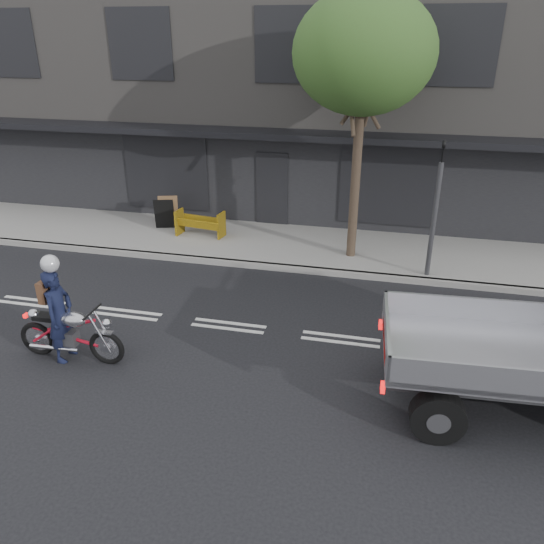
{
  "coord_description": "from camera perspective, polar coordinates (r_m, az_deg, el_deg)",
  "views": [
    {
      "loc": [
        3.13,
        -9.39,
        5.78
      ],
      "look_at": [
        0.84,
        0.5,
        1.14
      ],
      "focal_mm": 35.0,
      "sensor_mm": 36.0,
      "label": 1
    }
  ],
  "objects": [
    {
      "name": "street_tree",
      "position": [
        13.63,
        9.86,
        22.13
      ],
      "size": [
        3.4,
        3.4,
        6.74
      ],
      "color": "#382B21",
      "rests_on": "ground"
    },
    {
      "name": "motorcycle",
      "position": [
        10.78,
        -20.92,
        -6.09
      ],
      "size": [
        2.18,
        0.63,
        1.12
      ],
      "rotation": [
        0.0,
        0.0,
        0.01
      ],
      "color": "black",
      "rests_on": "ground"
    },
    {
      "name": "kerb",
      "position": [
        14.08,
        -0.94,
        0.67
      ],
      "size": [
        32.0,
        0.2,
        0.15
      ],
      "primitive_type": "cube",
      "color": "gray",
      "rests_on": "ground"
    },
    {
      "name": "sandwich_board",
      "position": [
        16.73,
        -11.5,
        6.13
      ],
      "size": [
        0.69,
        0.56,
        0.95
      ],
      "primitive_type": null,
      "rotation": [
        0.0,
        0.0,
        0.3
      ],
      "color": "black",
      "rests_on": "sidewalk"
    },
    {
      "name": "sidewalk",
      "position": [
        15.52,
        0.48,
        3.0
      ],
      "size": [
        32.0,
        3.2,
        0.15
      ],
      "primitive_type": "cube",
      "color": "gray",
      "rests_on": "ground"
    },
    {
      "name": "traffic_light_pole",
      "position": [
        13.43,
        17.04,
        5.58
      ],
      "size": [
        0.12,
        0.12,
        3.5
      ],
      "color": "#2D2D30",
      "rests_on": "ground"
    },
    {
      "name": "rider",
      "position": [
        10.7,
        -21.87,
        -4.39
      ],
      "size": [
        0.44,
        0.67,
        1.84
      ],
      "primitive_type": "imported",
      "rotation": [
        0.0,
        0.0,
        1.58
      ],
      "color": "black",
      "rests_on": "ground"
    },
    {
      "name": "ground",
      "position": [
        11.46,
        -4.67,
        -5.81
      ],
      "size": [
        80.0,
        80.0,
        0.0
      ],
      "primitive_type": "plane",
      "color": "black",
      "rests_on": "ground"
    },
    {
      "name": "building_main",
      "position": [
        21.0,
        4.7,
        19.64
      ],
      "size": [
        26.0,
        10.0,
        8.0
      ],
      "primitive_type": "cube",
      "color": "slate",
      "rests_on": "ground"
    },
    {
      "name": "construction_barrier",
      "position": [
        15.81,
        -7.99,
        5.0
      ],
      "size": [
        1.49,
        0.78,
        0.8
      ],
      "primitive_type": null,
      "rotation": [
        0.0,
        0.0,
        -0.16
      ],
      "color": "yellow",
      "rests_on": "sidewalk"
    }
  ]
}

